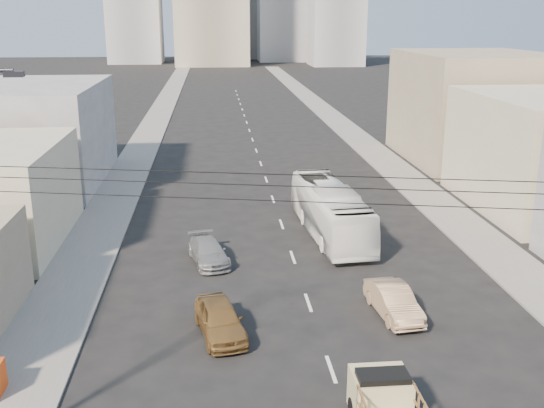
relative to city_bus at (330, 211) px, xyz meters
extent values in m
cube|color=slate|center=(-14.54, 46.35, -1.52)|extent=(3.50, 180.00, 0.12)
cube|color=slate|center=(8.96, 46.35, -1.52)|extent=(3.50, 180.00, 0.12)
cube|color=silver|center=(-2.79, -15.65, -1.57)|extent=(0.15, 2.00, 0.01)
cube|color=silver|center=(-2.79, -9.65, -1.57)|extent=(0.15, 2.00, 0.01)
cube|color=silver|center=(-2.79, -3.65, -1.57)|extent=(0.15, 2.00, 0.01)
cube|color=silver|center=(-2.79, 2.35, -1.57)|extent=(0.15, 2.00, 0.01)
cube|color=silver|center=(-2.79, 8.35, -1.57)|extent=(0.15, 2.00, 0.01)
cube|color=silver|center=(-2.79, 14.35, -1.57)|extent=(0.15, 2.00, 0.01)
cube|color=silver|center=(-2.79, 20.35, -1.57)|extent=(0.15, 2.00, 0.01)
cube|color=silver|center=(-2.79, 26.35, -1.57)|extent=(0.15, 2.00, 0.01)
cube|color=silver|center=(-2.79, 32.35, -1.57)|extent=(0.15, 2.00, 0.01)
cube|color=silver|center=(-2.79, 38.35, -1.57)|extent=(0.15, 2.00, 0.01)
cube|color=silver|center=(-2.79, 44.35, -1.57)|extent=(0.15, 2.00, 0.01)
cube|color=silver|center=(-2.79, 50.35, -1.57)|extent=(0.15, 2.00, 0.01)
cube|color=silver|center=(-2.79, 56.35, -1.57)|extent=(0.15, 2.00, 0.01)
cube|color=silver|center=(-2.79, 62.35, -1.57)|extent=(0.15, 2.00, 0.01)
cube|color=silver|center=(-2.79, 68.35, -1.57)|extent=(0.15, 2.00, 0.01)
cube|color=silver|center=(-2.79, 74.35, -1.57)|extent=(0.15, 2.00, 0.01)
cube|color=silver|center=(-2.79, 80.35, -1.57)|extent=(0.15, 2.00, 0.01)
cube|color=#CBBC88|center=(-1.76, -18.93, -0.63)|extent=(1.90, 1.60, 1.50)
cube|color=black|center=(-1.76, -19.18, -0.03)|extent=(1.70, 0.90, 0.70)
cylinder|color=black|center=(-0.91, -18.83, -1.20)|extent=(0.25, 0.76, 0.76)
imported|color=white|center=(0.00, 0.00, 0.00)|extent=(3.53, 11.50, 3.16)
imported|color=brown|center=(-7.03, -12.47, -0.85)|extent=(2.54, 4.55, 1.46)
imported|color=tan|center=(0.87, -11.32, -0.88)|extent=(1.91, 4.36, 1.39)
imported|color=gray|center=(-7.56, -3.97, -0.95)|extent=(2.66, 4.60, 1.25)
cube|color=#2D2D33|center=(-12.29, -19.65, 10.12)|extent=(0.50, 0.25, 0.15)
cylinder|color=black|center=(-2.79, -22.15, 7.72)|extent=(23.01, 5.02, 0.02)
cylinder|color=black|center=(-2.79, -22.15, 7.42)|extent=(23.01, 5.02, 0.02)
cylinder|color=black|center=(-2.79, -22.15, 7.02)|extent=(23.01, 5.02, 0.02)
cube|color=gray|center=(17.21, 20.35, 3.42)|extent=(12.00, 16.00, 10.00)
cube|color=gray|center=(-22.29, 15.35, 2.42)|extent=(12.00, 16.00, 8.00)
cube|color=gray|center=(-28.79, 156.35, 15.42)|extent=(15.00, 15.00, 34.00)
cube|color=gray|center=(27.21, 141.35, 12.42)|extent=(14.00, 14.00, 28.00)
camera|label=1|loc=(-7.11, -37.19, 11.59)|focal=42.00mm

